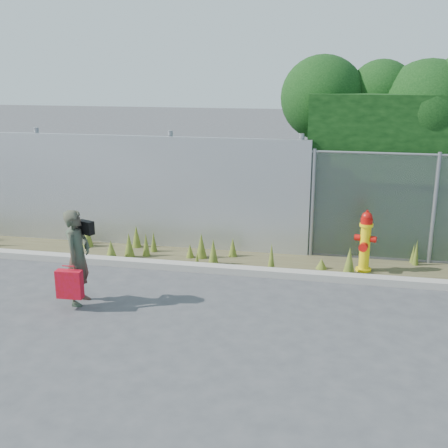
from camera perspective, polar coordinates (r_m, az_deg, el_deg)
ground at (r=8.17m, az=0.11°, el=-9.53°), size 80.00×80.00×0.00m
curb at (r=9.78m, az=2.20°, el=-4.77°), size 16.00×0.22×0.12m
weed_strip at (r=10.30m, az=4.97°, el=-3.28°), size 16.00×1.27×0.54m
corrugated_fence at (r=11.53m, az=-12.89°, el=3.43°), size 8.50×0.21×2.30m
fire_hydrant at (r=10.04m, az=14.15°, el=-1.82°), size 0.37×0.33×1.11m
woman at (r=8.69m, az=-14.63°, el=-3.28°), size 0.36×0.54×1.46m
red_tote_bag at (r=8.58m, az=-15.42°, el=-5.91°), size 0.39×0.14×0.50m
black_shoulder_bag at (r=8.61m, az=-13.89°, el=-0.33°), size 0.27×0.11×0.20m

